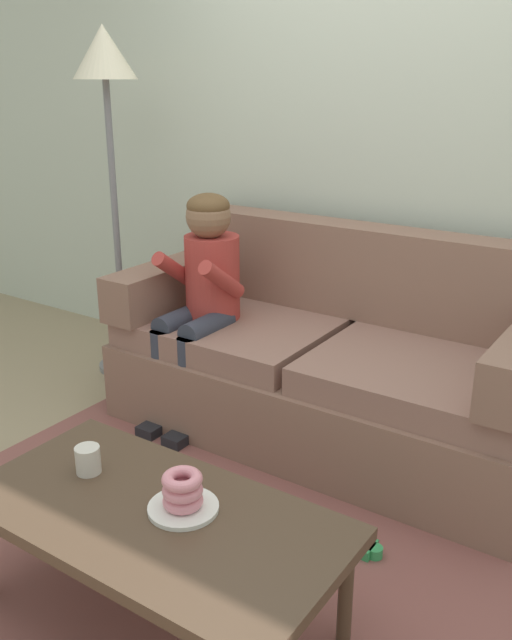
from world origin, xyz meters
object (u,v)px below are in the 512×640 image
Objects in this scene: couch at (332,365)px; toy_controller at (353,544)px; coffee_table at (154,522)px; mug at (88,460)px; donut at (183,500)px; floor_lamp at (107,94)px; person_child at (202,287)px.

couch is 0.93m from toy_controller.
coffee_table is 0.80m from toy_controller.
coffee_table is 12.85× the size of mug.
coffee_table is at bearing -139.87° from toy_controller.
donut is at bearing 37.54° from coffee_table.
couch is 8.68× the size of toy_controller.
coffee_table is 5.12× the size of toy_controller.
mug is 0.05× the size of floor_lamp.
donut is at bearing -40.34° from floor_lamp.
coffee_table is at bearing -7.41° from mug.
couch is 1.33m from donut.
toy_controller is at bearing 42.05° from mug.
coffee_table is (0.14, -1.37, 0.02)m from couch.
floor_lamp is (-1.17, 1.33, 1.07)m from mug.
couch is 21.80× the size of mug.
toy_controller is (0.28, 0.58, -0.41)m from donut.
donut is at bearing 2.00° from mug.
donut is (0.21, -1.31, 0.09)m from couch.
couch is 1.06× the size of floor_lamp.
floor_lamp reaches higher than mug.
floor_lamp reaches higher than toy_controller.
couch is at bearing 19.41° from person_child.
toy_controller is 0.12× the size of floor_lamp.
donut reaches higher than toy_controller.
toy_controller is at bearing -25.97° from person_child.
floor_lamp is at bearing 164.60° from person_child.
couch is 16.35× the size of donut.
couch is 1.78× the size of person_child.
couch is 1.34m from mug.
person_child reaches higher than toy_controller.
floor_lamp is at bearing 137.15° from toy_controller.
donut is 0.38m from mug.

